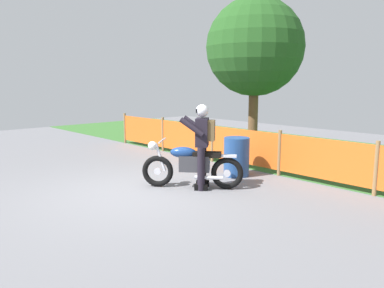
% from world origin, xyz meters
% --- Properties ---
extents(ground, '(24.00, 24.00, 0.02)m').
position_xyz_m(ground, '(0.00, 0.00, -0.01)').
color(ground, slate).
extents(grass_verge, '(24.00, 6.23, 0.01)m').
position_xyz_m(grass_verge, '(0.00, 6.27, 0.01)').
color(grass_verge, '#386B2D').
rests_on(grass_verge, ground).
extents(barrier_fence, '(10.76, 0.08, 1.05)m').
position_xyz_m(barrier_fence, '(-0.00, 3.16, 0.54)').
color(barrier_fence, olive).
rests_on(barrier_fence, ground).
extents(tree_leftmost, '(2.81, 2.81, 4.52)m').
position_xyz_m(tree_leftmost, '(-1.06, 4.87, 3.10)').
color(tree_leftmost, brown).
rests_on(tree_leftmost, ground).
extents(motorcycle_lead, '(1.65, 1.40, 0.98)m').
position_xyz_m(motorcycle_lead, '(0.46, 0.99, 0.47)').
color(motorcycle_lead, black).
rests_on(motorcycle_lead, ground).
extents(rider_lead, '(0.78, 0.74, 1.69)m').
position_xyz_m(rider_lead, '(0.63, 1.14, 0.95)').
color(rider_lead, black).
rests_on(rider_lead, ground).
extents(oil_drum, '(0.58, 0.58, 0.88)m').
position_xyz_m(oil_drum, '(0.40, 2.44, 0.44)').
color(oil_drum, navy).
rests_on(oil_drum, ground).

